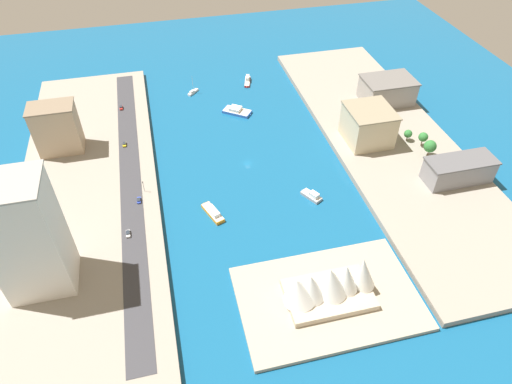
{
  "coord_description": "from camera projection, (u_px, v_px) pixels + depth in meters",
  "views": [
    {
      "loc": [
        42.93,
        197.13,
        159.65
      ],
      "look_at": [
        2.76,
        31.33,
        6.16
      ],
      "focal_mm": 31.95,
      "sensor_mm": 36.0,
      "label": 1
    }
  ],
  "objects": [
    {
      "name": "van_white",
      "position": [
        128.0,
        233.0,
        210.93
      ],
      "size": [
        2.03,
        4.48,
        1.54
      ],
      "color": "black",
      "rests_on": "road_strip"
    },
    {
      "name": "sailboat_small_white",
      "position": [
        193.0,
        92.0,
        314.2
      ],
      "size": [
        8.68,
        9.0,
        12.5
      ],
      "color": "white",
      "rests_on": "ground_plane"
    },
    {
      "name": "carpark_squat_concrete",
      "position": [
        387.0,
        90.0,
        295.56
      ],
      "size": [
        32.72,
        23.42,
        15.72
      ],
      "color": "gray",
      "rests_on": "quay_west"
    },
    {
      "name": "water_taxi_orange",
      "position": [
        213.0,
        212.0,
        225.27
      ],
      "size": [
        9.8,
        17.06,
        3.88
      ],
      "color": "orange",
      "rests_on": "ground_plane"
    },
    {
      "name": "opera_landmark",
      "position": [
        327.0,
        285.0,
        181.91
      ],
      "size": [
        40.71,
        21.94,
        20.72
      ],
      "color": "#BCAD93",
      "rests_on": "peninsula_point"
    },
    {
      "name": "park_tree_cluster",
      "position": [
        424.0,
        142.0,
        256.15
      ],
      "size": [
        10.65,
        22.29,
        10.13
      ],
      "color": "brown",
      "rests_on": "quay_west"
    },
    {
      "name": "quay_west",
      "position": [
        389.0,
        140.0,
        270.68
      ],
      "size": [
        70.0,
        240.0,
        3.34
      ],
      "primitive_type": "cube",
      "color": "gray",
      "rests_on": "ground_plane"
    },
    {
      "name": "yacht_sleek_gray",
      "position": [
        312.0,
        196.0,
        234.52
      ],
      "size": [
        9.66,
        12.38,
        4.1
      ],
      "color": "#999EA3",
      "rests_on": "ground_plane"
    },
    {
      "name": "office_block_beige",
      "position": [
        368.0,
        125.0,
        261.12
      ],
      "size": [
        25.3,
        26.74,
        20.51
      ],
      "color": "#C6B793",
      "rests_on": "quay_west"
    },
    {
      "name": "apartment_midrise_tan",
      "position": [
        57.0,
        128.0,
        251.45
      ],
      "size": [
        24.39,
        16.03,
        28.44
      ],
      "color": "tan",
      "rests_on": "quay_east"
    },
    {
      "name": "tugboat_red",
      "position": [
        247.0,
        81.0,
        325.31
      ],
      "size": [
        7.41,
        15.8,
        3.92
      ],
      "color": "red",
      "rests_on": "ground_plane"
    },
    {
      "name": "pickup_red",
      "position": [
        121.0,
        108.0,
        292.7
      ],
      "size": [
        1.87,
        4.45,
        1.7
      ],
      "color": "black",
      "rests_on": "road_strip"
    },
    {
      "name": "road_strip",
      "position": [
        130.0,
        176.0,
        243.15
      ],
      "size": [
        10.91,
        228.0,
        0.15
      ],
      "primitive_type": "cube",
      "color": "#38383D",
      "rests_on": "quay_east"
    },
    {
      "name": "peninsula_point",
      "position": [
        328.0,
        298.0,
        188.38
      ],
      "size": [
        74.04,
        48.28,
        2.0
      ],
      "primitive_type": "cube",
      "color": "#A89E89",
      "rests_on": "ground_plane"
    },
    {
      "name": "catamaran_blue",
      "position": [
        237.0,
        111.0,
        295.09
      ],
      "size": [
        19.38,
        17.34,
        3.93
      ],
      "color": "blue",
      "rests_on": "ground_plane"
    },
    {
      "name": "traffic_light_waterfront",
      "position": [
        143.0,
        185.0,
        231.24
      ],
      "size": [
        0.36,
        0.36,
        6.5
      ],
      "color": "black",
      "rests_on": "quay_east"
    },
    {
      "name": "warehouse_low_gray",
      "position": [
        459.0,
        170.0,
        236.62
      ],
      "size": [
        36.16,
        14.93,
        13.1
      ],
      "color": "gray",
      "rests_on": "quay_west"
    },
    {
      "name": "quay_east",
      "position": [
        89.0,
        185.0,
        240.53
      ],
      "size": [
        70.0,
        240.0,
        3.34
      ],
      "primitive_type": "cube",
      "color": "gray",
      "rests_on": "ground_plane"
    },
    {
      "name": "hatchback_blue",
      "position": [
        139.0,
        200.0,
        227.84
      ],
      "size": [
        1.96,
        4.43,
        1.51
      ],
      "color": "black",
      "rests_on": "road_strip"
    },
    {
      "name": "taxi_yellow_cab",
      "position": [
        124.0,
        144.0,
        263.13
      ],
      "size": [
        2.06,
        4.31,
        1.48
      ],
      "color": "black",
      "rests_on": "road_strip"
    },
    {
      "name": "hotel_broad_white",
      "position": [
        26.0,
        237.0,
        173.86
      ],
      "size": [
        26.33,
        22.19,
        54.19
      ],
      "color": "silver",
      "rests_on": "quay_east"
    },
    {
      "name": "ground_plane",
      "position": [
        248.0,
        163.0,
        256.72
      ],
      "size": [
        440.0,
        440.0,
        0.0
      ],
      "primitive_type": "plane",
      "color": "#145684"
    }
  ]
}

